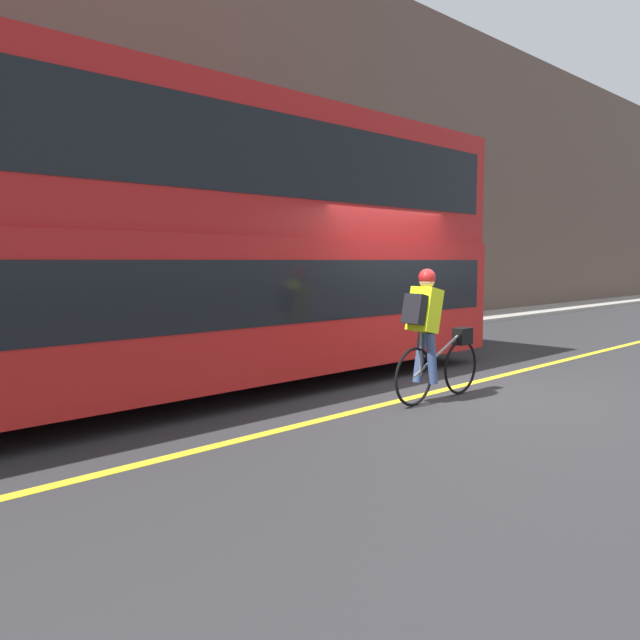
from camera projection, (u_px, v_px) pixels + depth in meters
ground_plane at (445, 391)px, 8.48m from camera, size 80.00×80.00×0.00m
road_center_line at (442, 390)px, 8.51m from camera, size 50.00×0.14×0.01m
sidewalk_curb at (217, 347)px, 12.36m from camera, size 60.00×1.71×0.10m
building_facade at (185, 128)px, 12.66m from camera, size 60.00×0.30×8.90m
bus at (130, 232)px, 7.54m from camera, size 11.74×2.61×3.83m
cyclist_on_bike at (431, 331)px, 7.74m from camera, size 1.73×0.32×1.67m
trash_bin at (373, 312)px, 15.41m from camera, size 0.52×0.52×0.80m
street_sign_post at (174, 270)px, 11.47m from camera, size 0.36×0.09×2.70m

